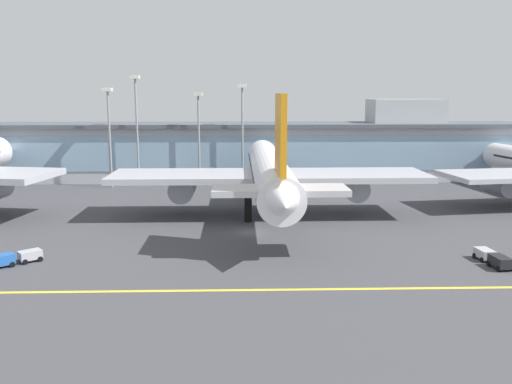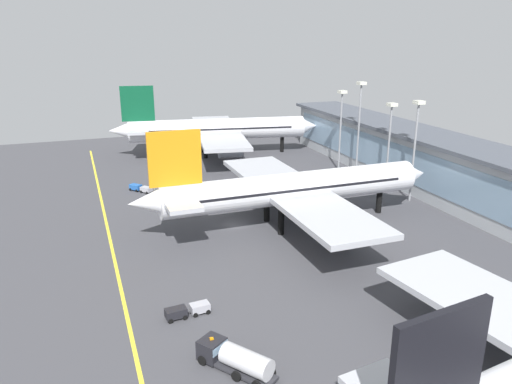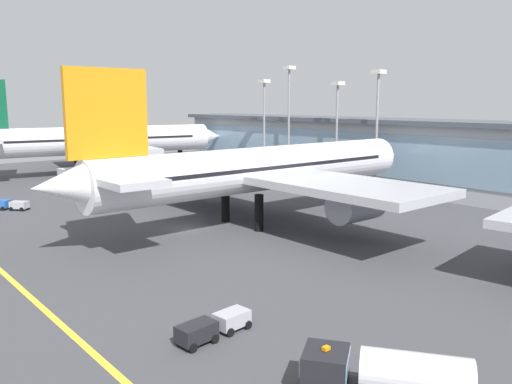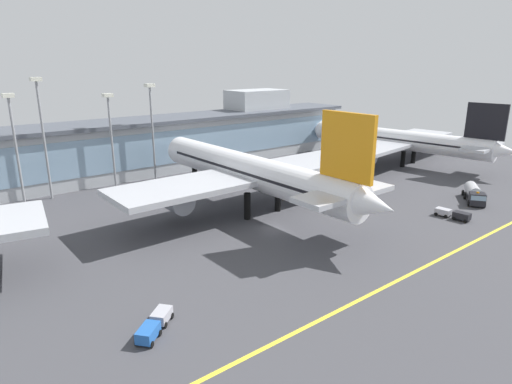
{
  "view_description": "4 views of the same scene",
  "coord_description": "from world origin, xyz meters",
  "views": [
    {
      "loc": [
        -1.25,
        -71.05,
        18.79
      ],
      "look_at": [
        0.98,
        7.81,
        4.23
      ],
      "focal_mm": 37.19,
      "sensor_mm": 36.0,
      "label": 1
    },
    {
      "loc": [
        80.88,
        -25.6,
        33.86
      ],
      "look_at": [
        -3.62,
        5.45,
        4.77
      ],
      "focal_mm": 34.95,
      "sensor_mm": 36.0,
      "label": 2
    },
    {
      "loc": [
        53.67,
        -33.72,
        15.47
      ],
      "look_at": [
        1.48,
        10.13,
        3.74
      ],
      "focal_mm": 36.55,
      "sensor_mm": 36.0,
      "label": 3
    },
    {
      "loc": [
        -41.92,
        -48.33,
        25.13
      ],
      "look_at": [
        2.69,
        7.69,
        3.84
      ],
      "focal_mm": 30.69,
      "sensor_mm": 36.0,
      "label": 4
    }
  ],
  "objects": [
    {
      "name": "ground_plane",
      "position": [
        0.0,
        0.0,
        0.0
      ],
      "size": [
        180.0,
        180.0,
        0.0
      ],
      "primitive_type": "plane",
      "color": "#424247"
    },
    {
      "name": "apron_light_mast_east",
      "position": [
        -9.96,
        38.97,
        12.99
      ],
      "size": [
        1.8,
        1.8,
        19.23
      ],
      "color": "gray",
      "rests_on": "ground"
    },
    {
      "name": "apron_light_mast_west",
      "position": [
        -27.78,
        36.89,
        13.48
      ],
      "size": [
        1.8,
        1.8,
        20.1
      ],
      "color": "gray",
      "rests_on": "ground"
    },
    {
      "name": "airliner_far_right",
      "position": [
        55.75,
        15.94,
        6.02
      ],
      "size": [
        47.23,
        55.48,
        16.54
      ],
      "rotation": [
        0.0,
        0.0,
        1.7
      ],
      "color": "black",
      "rests_on": "ground"
    },
    {
      "name": "airliner_near_right",
      "position": [
        3.12,
        9.74,
        6.89
      ],
      "size": [
        48.96,
        57.67,
        18.9
      ],
      "rotation": [
        0.0,
        0.0,
        1.58
      ],
      "color": "black",
      "rests_on": "ground"
    },
    {
      "name": "terminal_building",
      "position": [
        1.78,
        47.1,
        6.76
      ],
      "size": [
        122.83,
        14.0,
        17.75
      ],
      "color": "#ADB2B7",
      "rests_on": "ground"
    },
    {
      "name": "apron_light_mast_far_east",
      "position": [
        -0.95,
        38.84,
        13.91
      ],
      "size": [
        1.8,
        1.8,
        20.86
      ],
      "color": "gray",
      "rests_on": "ground"
    },
    {
      "name": "service_truck_far",
      "position": [
        26.86,
        -14.91,
        0.79
      ],
      "size": [
        2.2,
        5.72,
        1.4
      ],
      "rotation": [
        0.0,
        0.0,
        4.81
      ],
      "color": "black",
      "rests_on": "ground"
    },
    {
      "name": "fuel_tanker_truck",
      "position": [
        38.75,
        -12.59,
        1.51
      ],
      "size": [
        8.79,
        7.19,
        2.9
      ],
      "rotation": [
        0.0,
        0.0,
        3.75
      ],
      "color": "black",
      "rests_on": "ground"
    },
    {
      "name": "apron_light_mast_centre",
      "position": [
        -22.63,
        38.96,
        14.89
      ],
      "size": [
        1.8,
        1.8,
        22.6
      ],
      "color": "gray",
      "rests_on": "ground"
    },
    {
      "name": "baggage_tug_near",
      "position": [
        -26.66,
        -13.39,
        0.79
      ],
      "size": [
        5.28,
        4.78,
        1.4
      ],
      "rotation": [
        0.0,
        0.0,
        3.83
      ],
      "color": "black",
      "rests_on": "ground"
    },
    {
      "name": "taxiway_centreline_stripe",
      "position": [
        0.0,
        -22.0,
        0.01
      ],
      "size": [
        144.0,
        0.5,
        0.01
      ],
      "primitive_type": "cube",
      "color": "yellow",
      "rests_on": "ground"
    }
  ]
}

